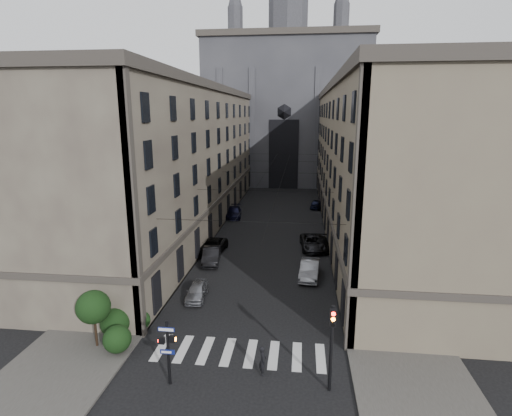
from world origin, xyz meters
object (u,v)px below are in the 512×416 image
at_px(gothic_tower, 287,102).
at_px(car_left_midnear, 211,255).
at_px(car_right_far, 316,204).
at_px(pedestrian_signal_left, 168,348).
at_px(car_left_midfar, 212,247).
at_px(car_right_midfar, 321,244).
at_px(car_left_far, 234,212).
at_px(car_left_near, 197,291).
at_px(traffic_light_right, 332,339).
at_px(car_right_midnear, 313,243).
at_px(pedestrian, 263,360).
at_px(car_right_near, 310,269).

distance_m(gothic_tower, car_left_midnear, 57.18).
bearing_deg(car_right_far, pedestrian_signal_left, -94.37).
height_order(car_left_midfar, car_right_midfar, car_left_midfar).
bearing_deg(car_right_far, car_left_far, -141.65).
height_order(gothic_tower, car_left_near, gothic_tower).
height_order(car_left_near, car_left_midnear, car_left_midnear).
bearing_deg(car_left_far, traffic_light_right, -78.63).
xyz_separation_m(car_right_midnear, car_right_far, (1.00, 20.40, -0.11)).
xyz_separation_m(gothic_tower, pedestrian, (1.73, -71.96, -16.88)).
bearing_deg(gothic_tower, car_left_far, -99.85).
bearing_deg(car_right_midnear, traffic_light_right, -94.15).
bearing_deg(car_left_far, car_right_near, -69.00).
distance_m(car_right_midfar, pedestrian, 23.54).
xyz_separation_m(gothic_tower, car_left_far, (-6.20, -35.71, -17.01)).
bearing_deg(pedestrian, gothic_tower, -10.05).
bearing_deg(car_right_midfar, car_left_midfar, -169.70).
xyz_separation_m(pedestrian_signal_left, car_left_midfar, (-2.43, 22.09, -1.59)).
relative_size(car_left_midnear, car_right_midfar, 1.08).
bearing_deg(gothic_tower, pedestrian, -88.62).
bearing_deg(car_right_near, pedestrian_signal_left, -111.67).
bearing_deg(car_right_far, car_left_near, -99.99).
relative_size(car_left_far, car_right_far, 1.38).
bearing_deg(car_right_near, gothic_tower, 99.73).
height_order(car_left_far, car_right_far, car_left_far).
height_order(car_left_far, car_right_midfar, car_left_far).
relative_size(traffic_light_right, car_right_midnear, 0.93).
relative_size(gothic_tower, car_right_near, 11.79).
bearing_deg(car_right_midnear, pedestrian_signal_left, -114.56).
relative_size(car_left_near, car_right_midfar, 0.88).
bearing_deg(car_left_near, car_left_midfar, 92.59).
xyz_separation_m(car_left_near, car_left_midnear, (-0.62, 8.23, 0.13)).
bearing_deg(gothic_tower, pedestrian_signal_left, -92.74).
xyz_separation_m(car_left_midnear, car_right_near, (10.12, -2.69, 0.02)).
height_order(car_left_near, car_right_near, car_right_near).
bearing_deg(car_left_midfar, gothic_tower, 88.33).
distance_m(car_left_far, car_right_far, 14.40).
xyz_separation_m(gothic_tower, pedestrian_signal_left, (-3.51, -73.46, -15.48)).
height_order(car_right_near, car_right_midfar, car_right_near).
relative_size(car_right_midfar, pedestrian, 2.42).
xyz_separation_m(car_right_far, pedestrian, (-4.47, -43.57, 0.25)).
bearing_deg(car_right_midnear, car_left_midfar, -172.09).
relative_size(traffic_light_right, car_left_midfar, 0.98).
relative_size(traffic_light_right, car_left_far, 0.96).
bearing_deg(gothic_tower, traffic_light_right, -85.62).
bearing_deg(pedestrian_signal_left, car_left_midfar, 96.27).
xyz_separation_m(traffic_light_right, car_left_midnear, (-10.98, 18.71, -2.50)).
xyz_separation_m(traffic_light_right, pedestrian, (-3.87, 1.08, -2.37)).
distance_m(pedestrian_signal_left, car_right_midfar, 26.51).
relative_size(car_left_near, pedestrian, 2.13).
height_order(car_left_midnear, car_right_midnear, car_left_midnear).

